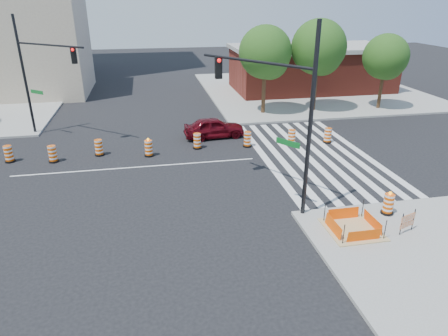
{
  "coord_description": "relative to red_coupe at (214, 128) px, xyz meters",
  "views": [
    {
      "loc": [
        0.92,
        -22.18,
        9.22
      ],
      "look_at": [
        4.37,
        -4.29,
        1.4
      ],
      "focal_mm": 32.0,
      "sensor_mm": 36.0,
      "label": 1
    }
  ],
  "objects": [
    {
      "name": "brick_storefront",
      "position": [
        12.64,
        13.49,
        1.59
      ],
      "size": [
        16.5,
        8.5,
        4.6
      ],
      "color": "maroon",
      "rests_on": "ground"
    },
    {
      "name": "median_drum_1",
      "position": [
        -12.96,
        -2.2,
        -0.24
      ],
      "size": [
        0.6,
        0.6,
        1.02
      ],
      "color": "black",
      "rests_on": "ground"
    },
    {
      "name": "tree_north_e",
      "position": [
        15.66,
        4.87,
        3.63
      ],
      "size": [
        3.81,
        3.81,
        6.48
      ],
      "color": "#382314",
      "rests_on": "ground"
    },
    {
      "name": "sidewalk_ne",
      "position": [
        12.64,
        13.49,
        -0.65
      ],
      "size": [
        22.0,
        22.0,
        0.15
      ],
      "primitive_type": "cube",
      "color": "gray",
      "rests_on": "ground"
    },
    {
      "name": "median_drum_8",
      "position": [
        7.45,
        -2.57,
        -0.24
      ],
      "size": [
        0.6,
        0.6,
        1.02
      ],
      "color": "black",
      "rests_on": "ground"
    },
    {
      "name": "lane_centerline",
      "position": [
        -5.36,
        -4.51,
        -0.72
      ],
      "size": [
        14.0,
        0.12,
        0.01
      ],
      "primitive_type": "cube",
      "color": "silver",
      "rests_on": "ground"
    },
    {
      "name": "ground",
      "position": [
        -5.36,
        -4.51,
        -0.72
      ],
      "size": [
        120.0,
        120.0,
        0.0
      ],
      "primitive_type": "plane",
      "color": "black",
      "rests_on": "ground"
    },
    {
      "name": "tree_north_c",
      "position": [
        5.16,
        5.32,
        4.16
      ],
      "size": [
        4.28,
        4.28,
        7.27
      ],
      "color": "#382314",
      "rests_on": "ground"
    },
    {
      "name": "tree_north_d",
      "position": [
        9.72,
        5.33,
        4.45
      ],
      "size": [
        4.53,
        4.53,
        7.7
      ],
      "color": "#382314",
      "rests_on": "ground"
    },
    {
      "name": "crosswalk_east",
      "position": [
        5.59,
        -4.51,
        -0.72
      ],
      "size": [
        6.75,
        13.5,
        0.01
      ],
      "color": "silver",
      "rests_on": "ground"
    },
    {
      "name": "median_drum_3",
      "position": [
        -7.71,
        -2.09,
        -0.24
      ],
      "size": [
        0.6,
        0.6,
        1.02
      ],
      "color": "black",
      "rests_on": "ground"
    },
    {
      "name": "median_drum_5",
      "position": [
        -1.47,
        -2.03,
        -0.24
      ],
      "size": [
        0.6,
        0.6,
        1.02
      ],
      "color": "black",
      "rests_on": "ground"
    },
    {
      "name": "median_drum_6",
      "position": [
        1.85,
        -2.31,
        -0.24
      ],
      "size": [
        0.6,
        0.6,
        1.02
      ],
      "color": "black",
      "rests_on": "ground"
    },
    {
      "name": "signal_pole_se",
      "position": [
        1.09,
        -10.3,
        4.38
      ],
      "size": [
        3.79,
        5.2,
        8.33
      ],
      "rotation": [
        0.0,
        0.0,
        2.19
      ],
      "color": "black",
      "rests_on": "ground"
    },
    {
      "name": "median_drum_2",
      "position": [
        -10.35,
        -2.71,
        -0.24
      ],
      "size": [
        0.6,
        0.6,
        1.02
      ],
      "color": "black",
      "rests_on": "ground"
    },
    {
      "name": "median_drum_4",
      "position": [
        -4.64,
        -2.81,
        -0.23
      ],
      "size": [
        0.6,
        0.6,
        1.18
      ],
      "color": "black",
      "rests_on": "ground"
    },
    {
      "name": "barricade",
      "position": [
        5.75,
        -14.09,
        -0.03
      ],
      "size": [
        0.81,
        0.32,
        1.0
      ],
      "rotation": [
        0.0,
        0.0,
        0.34
      ],
      "color": "#DD4F04",
      "rests_on": "ground"
    },
    {
      "name": "excavation_pit",
      "position": [
        3.64,
        -13.51,
        -0.5
      ],
      "size": [
        2.2,
        2.2,
        0.9
      ],
      "color": "tan",
      "rests_on": "ground"
    },
    {
      "name": "beige_midrise",
      "position": [
        -17.36,
        17.49,
        4.28
      ],
      "size": [
        14.0,
        10.0,
        10.0
      ],
      "primitive_type": "cube",
      "color": "tan",
      "rests_on": "ground"
    },
    {
      "name": "median_drum_7",
      "position": [
        4.89,
        -2.48,
        -0.24
      ],
      "size": [
        0.6,
        0.6,
        1.02
      ],
      "color": "black",
      "rests_on": "ground"
    },
    {
      "name": "red_coupe",
      "position": [
        0.0,
        0.0,
        0.0
      ],
      "size": [
        4.38,
        2.07,
        1.45
      ],
      "primitive_type": "imported",
      "rotation": [
        0.0,
        0.0,
        1.66
      ],
      "color": "#4E060E",
      "rests_on": "ground"
    },
    {
      "name": "pit_drum",
      "position": [
        5.85,
        -12.51,
        -0.11
      ],
      "size": [
        0.57,
        0.57,
        1.11
      ],
      "color": "black",
      "rests_on": "ground"
    },
    {
      "name": "signal_pole_nw",
      "position": [
        -11.44,
        2.24,
        4.22
      ],
      "size": [
        4.81,
        3.97,
        8.07
      ],
      "rotation": [
        0.0,
        0.0,
        -0.69
      ],
      "color": "black",
      "rests_on": "ground"
    }
  ]
}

